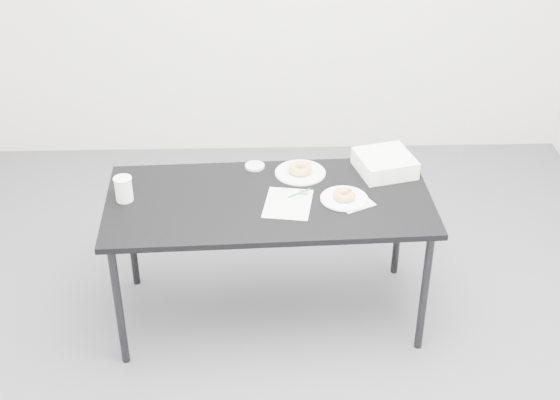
{
  "coord_description": "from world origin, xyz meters",
  "views": [
    {
      "loc": [
        -0.12,
        -2.93,
        2.65
      ],
      "look_at": [
        -0.03,
        0.02,
        0.8
      ],
      "focal_mm": 50.0,
      "sensor_mm": 36.0,
      "label": 1
    }
  ],
  "objects_px": {
    "scorecard": "(288,203)",
    "donut_near": "(344,195)",
    "plate_near": "(344,199)",
    "bakery_box": "(385,163)",
    "donut_far": "(300,169)",
    "table": "(269,208)",
    "coffee_cup": "(124,189)",
    "pen": "(299,193)",
    "plate_far": "(300,173)"
  },
  "relations": [
    {
      "from": "scorecard",
      "to": "donut_far",
      "type": "distance_m",
      "value": 0.29
    },
    {
      "from": "scorecard",
      "to": "pen",
      "type": "distance_m",
      "value": 0.1
    },
    {
      "from": "donut_far",
      "to": "scorecard",
      "type": "bearing_deg",
      "value": -104.37
    },
    {
      "from": "bakery_box",
      "to": "donut_near",
      "type": "bearing_deg",
      "value": -145.04
    },
    {
      "from": "table",
      "to": "donut_far",
      "type": "relative_size",
      "value": 13.25
    },
    {
      "from": "donut_far",
      "to": "plate_near",
      "type": "bearing_deg",
      "value": -52.54
    },
    {
      "from": "donut_near",
      "to": "coffee_cup",
      "type": "bearing_deg",
      "value": 178.4
    },
    {
      "from": "bakery_box",
      "to": "plate_far",
      "type": "bearing_deg",
      "value": 167.23
    },
    {
      "from": "coffee_cup",
      "to": "pen",
      "type": "bearing_deg",
      "value": 1.85
    },
    {
      "from": "pen",
      "to": "coffee_cup",
      "type": "distance_m",
      "value": 0.83
    },
    {
      "from": "scorecard",
      "to": "donut_far",
      "type": "xyz_separation_m",
      "value": [
        0.07,
        0.28,
        0.03
      ]
    },
    {
      "from": "pen",
      "to": "bakery_box",
      "type": "bearing_deg",
      "value": -7.85
    },
    {
      "from": "plate_near",
      "to": "table",
      "type": "bearing_deg",
      "value": 176.48
    },
    {
      "from": "pen",
      "to": "coffee_cup",
      "type": "bearing_deg",
      "value": 148.35
    },
    {
      "from": "pen",
      "to": "donut_near",
      "type": "bearing_deg",
      "value": -48.35
    },
    {
      "from": "scorecard",
      "to": "coffee_cup",
      "type": "xyz_separation_m",
      "value": [
        -0.77,
        0.06,
        0.06
      ]
    },
    {
      "from": "table",
      "to": "pen",
      "type": "height_order",
      "value": "pen"
    },
    {
      "from": "pen",
      "to": "donut_far",
      "type": "distance_m",
      "value": 0.2
    },
    {
      "from": "scorecard",
      "to": "donut_near",
      "type": "xyz_separation_m",
      "value": [
        0.27,
        0.03,
        0.03
      ]
    },
    {
      "from": "bakery_box",
      "to": "pen",
      "type": "bearing_deg",
      "value": -168.74
    },
    {
      "from": "donut_near",
      "to": "coffee_cup",
      "type": "height_order",
      "value": "coffee_cup"
    },
    {
      "from": "table",
      "to": "bakery_box",
      "type": "xyz_separation_m",
      "value": [
        0.58,
        0.24,
        0.1
      ]
    },
    {
      "from": "donut_near",
      "to": "coffee_cup",
      "type": "xyz_separation_m",
      "value": [
        -1.03,
        0.03,
        0.03
      ]
    },
    {
      "from": "donut_far",
      "to": "coffee_cup",
      "type": "xyz_separation_m",
      "value": [
        -0.84,
        -0.22,
        0.03
      ]
    },
    {
      "from": "plate_near",
      "to": "bakery_box",
      "type": "height_order",
      "value": "bakery_box"
    },
    {
      "from": "plate_far",
      "to": "donut_far",
      "type": "xyz_separation_m",
      "value": [
        -0.0,
        0.0,
        0.02
      ]
    },
    {
      "from": "pen",
      "to": "donut_far",
      "type": "height_order",
      "value": "donut_far"
    },
    {
      "from": "scorecard",
      "to": "plate_near",
      "type": "bearing_deg",
      "value": 15.28
    },
    {
      "from": "donut_near",
      "to": "coffee_cup",
      "type": "relative_size",
      "value": 0.87
    },
    {
      "from": "donut_near",
      "to": "bakery_box",
      "type": "bearing_deg",
      "value": 49.35
    },
    {
      "from": "table",
      "to": "donut_near",
      "type": "xyz_separation_m",
      "value": [
        0.35,
        -0.02,
        0.08
      ]
    },
    {
      "from": "scorecard",
      "to": "donut_near",
      "type": "relative_size",
      "value": 2.55
    },
    {
      "from": "donut_far",
      "to": "bakery_box",
      "type": "relative_size",
      "value": 0.45
    },
    {
      "from": "pen",
      "to": "donut_far",
      "type": "relative_size",
      "value": 1.06
    },
    {
      "from": "pen",
      "to": "coffee_cup",
      "type": "height_order",
      "value": "coffee_cup"
    },
    {
      "from": "table",
      "to": "plate_near",
      "type": "distance_m",
      "value": 0.36
    },
    {
      "from": "pen",
      "to": "donut_near",
      "type": "distance_m",
      "value": 0.22
    },
    {
      "from": "donut_near",
      "to": "donut_far",
      "type": "bearing_deg",
      "value": 127.46
    },
    {
      "from": "coffee_cup",
      "to": "plate_far",
      "type": "bearing_deg",
      "value": 14.97
    },
    {
      "from": "donut_near",
      "to": "scorecard",
      "type": "bearing_deg",
      "value": -174.22
    },
    {
      "from": "scorecard",
      "to": "donut_near",
      "type": "bearing_deg",
      "value": 15.28
    },
    {
      "from": "plate_near",
      "to": "coffee_cup",
      "type": "bearing_deg",
      "value": 178.4
    },
    {
      "from": "donut_near",
      "to": "bakery_box",
      "type": "distance_m",
      "value": 0.35
    },
    {
      "from": "table",
      "to": "coffee_cup",
      "type": "xyz_separation_m",
      "value": [
        -0.68,
        0.01,
        0.11
      ]
    },
    {
      "from": "plate_far",
      "to": "bakery_box",
      "type": "height_order",
      "value": "bakery_box"
    },
    {
      "from": "scorecard",
      "to": "pen",
      "type": "height_order",
      "value": "pen"
    },
    {
      "from": "bakery_box",
      "to": "scorecard",
      "type": "bearing_deg",
      "value": -163.77
    },
    {
      "from": "pen",
      "to": "scorecard",
      "type": "bearing_deg",
      "value": -158.08
    },
    {
      "from": "plate_far",
      "to": "donut_far",
      "type": "height_order",
      "value": "donut_far"
    },
    {
      "from": "donut_far",
      "to": "bakery_box",
      "type": "distance_m",
      "value": 0.42
    }
  ]
}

